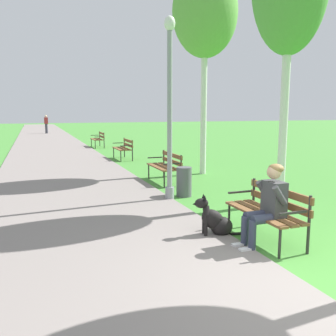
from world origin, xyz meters
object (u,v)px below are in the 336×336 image
Objects in this scene: park_bench_far at (124,147)px; person_seated_on_near_bench at (268,202)px; park_bench_mid at (166,164)px; dog_black at (216,221)px; pedestrian_distant at (46,124)px; birch_tree_third at (205,13)px; park_bench_near at (269,208)px; litter_bin at (184,182)px; park_bench_furthest at (98,138)px; lamp_post_near at (170,108)px.

person_seated_on_near_bench is at bearing -91.91° from park_bench_far.
park_bench_mid and park_bench_far have the same top height.
pedestrian_distant is at bearing 93.14° from dog_black.
park_bench_far is 0.24× the size of birch_tree_third.
dog_black is 0.13× the size of birch_tree_third.
park_bench_near is 0.91× the size of pedestrian_distant.
person_seated_on_near_bench is (-0.21, -0.25, 0.17)m from park_bench_near.
park_bench_far reaches higher than dog_black.
person_seated_on_near_bench is 0.76× the size of pedestrian_distant.
park_bench_far is 2.14× the size of litter_bin.
park_bench_furthest is 12.51m from litter_bin.
dog_black is at bearing -99.94° from park_bench_mid.
lamp_post_near is (-0.69, -7.28, 1.56)m from park_bench_far.
dog_black is (-0.70, 0.42, -0.25)m from park_bench_near.
park_bench_mid is at bearing 80.06° from dog_black.
birch_tree_third is at bearing -80.23° from park_bench_furthest.
park_bench_furthest is at bearing 90.49° from park_bench_mid.
park_bench_far is 6.41m from birch_tree_third.
pedestrian_distant is (-1.58, 28.86, 0.58)m from dog_black.
park_bench_mid is 24.46m from pedestrian_distant.
pedestrian_distant reaches higher than person_seated_on_near_bench.
park_bench_near is at bearing -106.08° from birch_tree_third.
person_seated_on_near_bench is at bearing -53.62° from dog_black.
park_bench_far is (0.14, 10.23, 0.00)m from park_bench_near.
park_bench_far is 5.45m from park_bench_furthest.
park_bench_near is at bearing -85.54° from pedestrian_distant.
dog_black is at bearing -94.92° from park_bench_far.
birch_tree_third is (1.90, 6.12, 4.25)m from person_seated_on_near_bench.
park_bench_mid is 1.82× the size of dog_black.
lamp_post_near is 4.65m from birch_tree_third.
park_bench_near is 0.37m from person_seated_on_near_bench.
park_bench_far is 19.20m from pedestrian_distant.
pedestrian_distant reaches higher than park_bench_near.
park_bench_near and park_bench_mid have the same top height.
park_bench_near is 0.37× the size of lamp_post_near.
park_bench_far is 1.00× the size of park_bench_furthest.
birch_tree_third reaches higher than park_bench_far.
park_bench_near is 4.94m from park_bench_mid.
park_bench_near is at bearing 50.78° from person_seated_on_near_bench.
lamp_post_near is 1.79m from litter_bin.
dog_black is 28.91m from pedestrian_distant.
pedestrian_distant reaches higher than dog_black.
birch_tree_third is (1.60, 0.92, 4.42)m from park_bench_mid.
park_bench_furthest is at bearing -80.47° from pedestrian_distant.
lamp_post_near is at bearing -86.22° from pedestrian_distant.
lamp_post_near is 5.72× the size of litter_bin.
park_bench_furthest is at bearing 91.52° from park_bench_far.
park_bench_mid is 0.91× the size of pedestrian_distant.
pedestrian_distant is at bearing 94.02° from person_seated_on_near_bench.
person_seated_on_near_bench reaches higher than park_bench_far.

